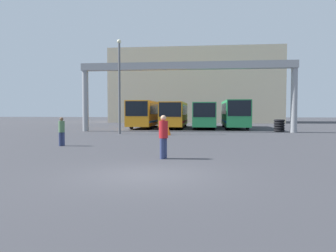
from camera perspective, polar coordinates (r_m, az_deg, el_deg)
ground_plane at (r=10.39m, az=-3.95°, el=-8.51°), size 200.00×200.00×0.00m
building_backdrop at (r=61.23m, az=4.78°, el=6.74°), size 29.85×12.00×12.89m
overhead_gantry at (r=31.91m, az=3.16°, el=8.80°), size 20.75×0.80×6.72m
bus_slot_0 at (r=40.03m, az=-3.77°, el=2.33°), size 2.61×11.75×3.16m
bus_slot_1 at (r=38.71m, az=1.14°, el=2.20°), size 2.54×10.06×3.02m
bus_slot_2 at (r=39.51m, az=6.36°, el=2.15°), size 2.49×12.00×2.95m
bus_slot_3 at (r=39.06m, az=11.53°, el=2.31°), size 2.54×10.80×3.21m
pedestrian_near_left at (r=19.82m, az=-18.03°, el=-0.79°), size 0.34×0.34×1.65m
pedestrian_mid_left at (r=13.75m, az=-0.80°, el=-1.69°), size 0.38×0.38×1.84m
traffic_cone at (r=27.29m, az=0.05°, el=-0.85°), size 0.44×0.44×0.73m
tire_stack at (r=33.82m, az=18.80°, el=0.08°), size 1.04×1.04×1.20m
lamp_post at (r=29.12m, az=-8.47°, el=7.45°), size 0.36×0.36×8.24m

